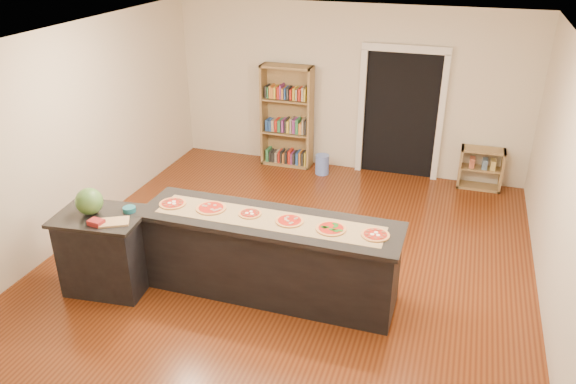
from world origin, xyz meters
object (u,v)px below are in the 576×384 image
(bookshelf, at_px, (287,117))
(low_shelf, at_px, (481,168))
(side_counter, at_px, (106,251))
(watermelon, at_px, (89,201))
(waste_bin, at_px, (322,164))
(kitchen_island, at_px, (270,256))

(bookshelf, height_order, low_shelf, bookshelf)
(side_counter, bearing_deg, watermelon, 176.96)
(bookshelf, relative_size, watermelon, 5.85)
(low_shelf, bearing_deg, bookshelf, -179.79)
(waste_bin, bearing_deg, side_counter, -110.95)
(kitchen_island, xyz_separation_m, low_shelf, (2.28, 3.77, -0.15))
(kitchen_island, distance_m, low_shelf, 4.41)
(low_shelf, distance_m, waste_bin, 2.60)
(low_shelf, height_order, waste_bin, low_shelf)
(kitchen_island, bearing_deg, watermelon, -165.74)
(kitchen_island, height_order, side_counter, kitchen_island)
(bookshelf, bearing_deg, kitchen_island, -74.86)
(side_counter, bearing_deg, waste_bin, 63.03)
(side_counter, bearing_deg, bookshelf, 72.94)
(watermelon, bearing_deg, waste_bin, 67.77)
(waste_bin, bearing_deg, low_shelf, 5.18)
(watermelon, bearing_deg, side_counter, 2.98)
(kitchen_island, xyz_separation_m, waste_bin, (-0.31, 3.54, -0.32))
(side_counter, xyz_separation_m, waste_bin, (1.54, 4.02, -0.32))
(bookshelf, xyz_separation_m, waste_bin, (0.71, -0.22, -0.72))
(kitchen_island, distance_m, watermelon, 2.11)
(kitchen_island, bearing_deg, waste_bin, 95.12)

